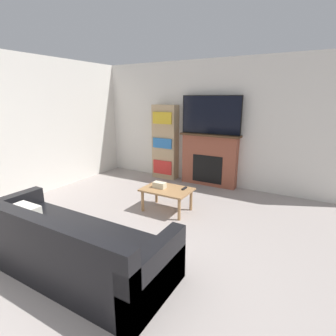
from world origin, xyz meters
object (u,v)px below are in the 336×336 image
Objects in this scene: fireplace at (209,160)px; bookshelf at (165,142)px; coffee_table at (167,192)px; couch at (66,247)px; tv at (211,115)px.

bookshelf is (-1.12, -0.02, 0.29)m from fireplace.
coffee_table is at bearing -93.69° from fireplace.
couch is 3.03× the size of coffee_table.
fireplace is 1.60× the size of coffee_table.
couch is at bearing -77.66° from bookshelf.
couch is 1.96m from coffee_table.
coffee_table is (0.22, 1.94, 0.08)m from couch.
coffee_table is 0.47× the size of bookshelf.
bookshelf is at bearing 121.14° from coffee_table.
bookshelf is at bearing -179.82° from tv.
coffee_table is at bearing 83.58° from couch.
bookshelf reaches higher than couch.
fireplace is 1.16m from bookshelf.
bookshelf is (-0.79, 3.61, 0.60)m from couch.
coffee_table is (-0.11, -1.67, -1.21)m from tv.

